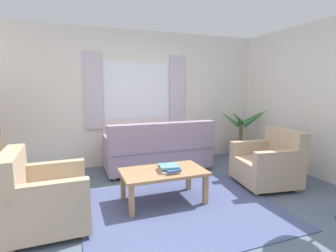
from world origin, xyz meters
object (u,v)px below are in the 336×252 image
at_px(armchair_left, 42,198).
at_px(book_stack_on_table, 169,168).
at_px(armchair_right, 269,163).
at_px(coffee_table, 163,175).
at_px(potted_plant, 242,139).
at_px(couch, 159,151).

distance_m(armchair_left, book_stack_on_table, 1.51).
height_order(armchair_right, coffee_table, armchair_right).
bearing_deg(coffee_table, armchair_right, 0.14).
bearing_deg(armchair_right, potted_plant, 166.44).
height_order(couch, potted_plant, potted_plant).
bearing_deg(armchair_left, book_stack_on_table, -86.01).
bearing_deg(armchair_right, coffee_table, -81.87).
bearing_deg(couch, coffee_table, 73.90).
distance_m(armchair_left, potted_plant, 4.13).
distance_m(couch, potted_plant, 1.98).
bearing_deg(potted_plant, armchair_right, -111.55).
bearing_deg(potted_plant, armchair_left, -155.98).
xyz_separation_m(couch, coffee_table, (-0.37, -1.29, 0.01)).
xyz_separation_m(couch, potted_plant, (1.96, 0.21, 0.03)).
relative_size(couch, coffee_table, 1.73).
xyz_separation_m(book_stack_on_table, potted_plant, (2.28, 1.55, -0.08)).
bearing_deg(armchair_right, armchair_left, -78.78).
height_order(armchair_left, book_stack_on_table, armchair_left).
bearing_deg(book_stack_on_table, potted_plant, 34.35).
bearing_deg(book_stack_on_table, couch, 76.95).
bearing_deg(armchair_left, armchair_right, -87.64).
height_order(armchair_left, coffee_table, armchair_left).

